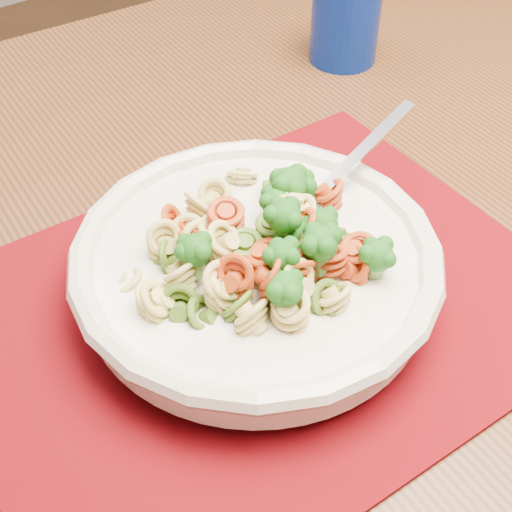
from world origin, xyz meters
TOP-DOWN VIEW (x-y plane):
  - dining_table at (-0.18, -0.13)m, footprint 1.51×1.02m
  - placemat at (-0.13, -0.20)m, footprint 0.47×0.37m
  - pasta_bowl at (-0.12, -0.18)m, footprint 0.28×0.28m
  - pasta_broccoli_heap at (-0.12, -0.18)m, footprint 0.24×0.24m
  - fork at (-0.07, -0.17)m, footprint 0.18×0.04m
  - tumbler at (0.18, 0.06)m, footprint 0.08×0.08m

SIDE VIEW (x-z plane):
  - dining_table at x=-0.18m, z-range 0.27..0.98m
  - placemat at x=-0.13m, z-range 0.71..0.71m
  - pasta_bowl at x=-0.12m, z-range 0.72..0.77m
  - fork at x=-0.07m, z-range 0.72..0.80m
  - tumbler at x=0.18m, z-range 0.71..0.81m
  - pasta_broccoli_heap at x=-0.12m, z-range 0.73..0.79m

